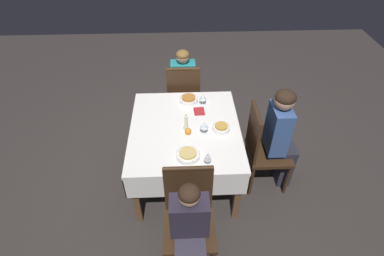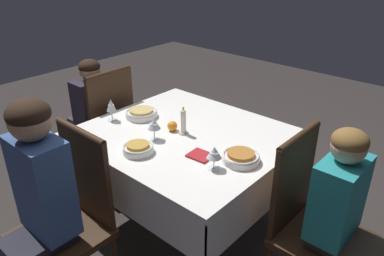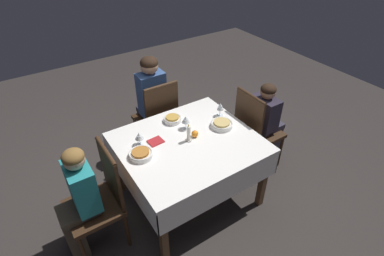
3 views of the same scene
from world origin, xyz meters
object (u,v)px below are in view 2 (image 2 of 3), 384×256
(person_adult_denim, at_px, (37,205))
(wine_glass_west, at_px, (214,153))
(napkin_red_folded, at_px, (200,156))
(candle_centerpiece, at_px, (183,123))
(chair_east, at_px, (104,124))
(dining_table, at_px, (186,146))
(wine_glass_north, at_px, (154,124))
(bowl_east, at_px, (141,113))
(orange_fruit, at_px, (172,126))
(chair_north, at_px, (71,214))
(bowl_west, at_px, (241,157))
(chair_west, at_px, (310,219))
(bowl_north, at_px, (138,148))
(person_child_teal, at_px, (346,225))
(wine_glass_east, at_px, (111,106))
(person_child_dark, at_px, (91,114))

(person_adult_denim, distance_m, wine_glass_west, 0.90)
(napkin_red_folded, bearing_deg, wine_glass_west, 160.61)
(candle_centerpiece, bearing_deg, chair_east, -0.05)
(dining_table, relative_size, chair_east, 1.25)
(wine_glass_north, xyz_separation_m, bowl_east, (0.31, -0.17, -0.07))
(orange_fruit, bearing_deg, person_adult_denim, 89.86)
(chair_north, distance_m, wine_glass_north, 0.68)
(bowl_west, bearing_deg, wine_glass_north, 13.78)
(bowl_east, bearing_deg, dining_table, -177.49)
(wine_glass_north, height_order, bowl_east, wine_glass_north)
(chair_west, relative_size, bowl_north, 5.61)
(person_child_teal, bearing_deg, chair_east, 90.29)
(person_adult_denim, bearing_deg, chair_west, 44.95)
(chair_north, height_order, wine_glass_east, chair_north)
(chair_east, distance_m, wine_glass_north, 0.85)
(chair_east, height_order, candle_centerpiece, chair_east)
(chair_west, height_order, napkin_red_folded, chair_west)
(chair_north, xyz_separation_m, wine_glass_east, (0.41, -0.61, 0.31))
(chair_west, relative_size, bowl_west, 4.77)
(bowl_north, relative_size, wine_glass_north, 1.27)
(bowl_west, bearing_deg, wine_glass_west, 66.67)
(chair_east, bearing_deg, bowl_west, 88.18)
(bowl_east, xyz_separation_m, orange_fruit, (-0.31, 0.01, 0.00))
(wine_glass_east, xyz_separation_m, orange_fruit, (-0.41, -0.16, -0.07))
(person_child_dark, distance_m, wine_glass_north, 1.00)
(bowl_north, bearing_deg, bowl_east, -43.78)
(chair_east, xyz_separation_m, bowl_north, (-0.82, 0.35, 0.23))
(chair_north, bearing_deg, dining_table, 83.26)
(bowl_north, bearing_deg, candle_centerpiece, -95.07)
(person_child_teal, xyz_separation_m, wine_glass_east, (1.54, 0.18, 0.25))
(chair_north, xyz_separation_m, bowl_west, (-0.54, -0.74, 0.23))
(bowl_west, height_order, wine_glass_east, wine_glass_east)
(bowl_east, bearing_deg, wine_glass_east, 57.52)
(chair_west, relative_size, chair_east, 1.00)
(wine_glass_west, xyz_separation_m, napkin_red_folded, (0.13, -0.05, -0.09))
(dining_table, distance_m, wine_glass_east, 0.57)
(chair_west, bearing_deg, bowl_north, 111.54)
(chair_west, bearing_deg, bowl_west, 97.08)
(candle_centerpiece, bearing_deg, wine_glass_east, 19.42)
(bowl_north, bearing_deg, wine_glass_east, -20.66)
(dining_table, bearing_deg, napkin_red_folded, 148.09)
(chair_north, relative_size, person_adult_denim, 0.82)
(wine_glass_east, bearing_deg, chair_east, -25.83)
(person_adult_denim, distance_m, bowl_north, 0.61)
(chair_north, relative_size, wine_glass_east, 6.52)
(person_child_dark, distance_m, bowl_east, 0.67)
(person_adult_denim, xyz_separation_m, bowl_north, (-0.05, -0.60, 0.08))
(wine_glass_west, bearing_deg, dining_table, -27.90)
(bowl_west, distance_m, bowl_east, 0.85)
(person_adult_denim, relative_size, bowl_east, 5.57)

